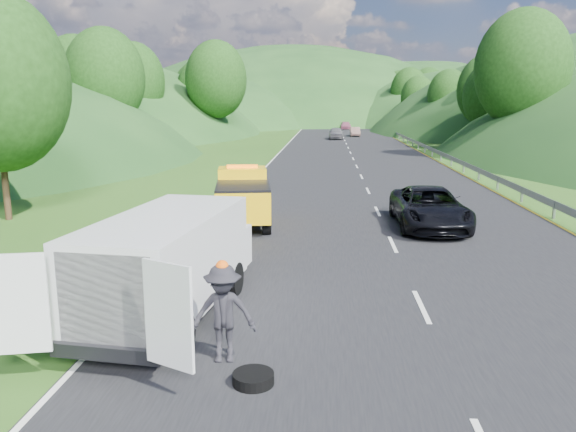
# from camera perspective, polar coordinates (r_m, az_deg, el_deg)

# --- Properties ---
(ground) EXTENTS (320.00, 320.00, 0.00)m
(ground) POSITION_cam_1_polar(r_m,az_deg,el_deg) (15.71, 1.27, -6.40)
(ground) COLOR #38661E
(ground) RESTS_ON ground
(road_surface) EXTENTS (14.00, 200.00, 0.02)m
(road_surface) POSITION_cam_1_polar(r_m,az_deg,el_deg) (55.19, 6.36, 6.40)
(road_surface) COLOR black
(road_surface) RESTS_ON ground
(guardrail) EXTENTS (0.06, 140.00, 1.52)m
(guardrail) POSITION_cam_1_polar(r_m,az_deg,el_deg) (68.29, 12.11, 7.17)
(guardrail) COLOR gray
(guardrail) RESTS_ON ground
(tree_line_left) EXTENTS (14.00, 140.00, 14.00)m
(tree_line_left) POSITION_cam_1_polar(r_m,az_deg,el_deg) (77.62, -10.87, 7.71)
(tree_line_left) COLOR #255619
(tree_line_left) RESTS_ON ground
(tree_line_right) EXTENTS (14.00, 140.00, 14.00)m
(tree_line_right) POSITION_cam_1_polar(r_m,az_deg,el_deg) (78.34, 20.64, 7.22)
(tree_line_right) COLOR #255619
(tree_line_right) RESTS_ON ground
(hills_backdrop) EXTENTS (201.00, 288.60, 44.00)m
(hills_backdrop) POSITION_cam_1_polar(r_m,az_deg,el_deg) (149.83, 6.23, 9.56)
(hills_backdrop) COLOR #2D5B23
(hills_backdrop) RESTS_ON ground
(tow_truck) EXTENTS (2.73, 5.57, 2.30)m
(tow_truck) POSITION_cam_1_polar(r_m,az_deg,el_deg) (22.47, -4.62, 1.96)
(tow_truck) COLOR black
(tow_truck) RESTS_ON ground
(white_van) EXTENTS (3.71, 7.05, 2.40)m
(white_van) POSITION_cam_1_polar(r_m,az_deg,el_deg) (12.90, -11.90, -4.35)
(white_van) COLOR black
(white_van) RESTS_ON ground
(woman) EXTENTS (0.71, 0.81, 1.83)m
(woman) POSITION_cam_1_polar(r_m,az_deg,el_deg) (16.66, -12.22, -5.62)
(woman) COLOR white
(woman) RESTS_ON ground
(child) EXTENTS (0.58, 0.51, 1.02)m
(child) POSITION_cam_1_polar(r_m,az_deg,el_deg) (14.53, -8.37, -8.03)
(child) COLOR tan
(child) RESTS_ON ground
(worker) EXTENTS (1.28, 0.81, 1.88)m
(worker) POSITION_cam_1_polar(r_m,az_deg,el_deg) (11.06, -6.48, -14.45)
(worker) COLOR black
(worker) RESTS_ON ground
(suitcase) EXTENTS (0.34, 0.22, 0.52)m
(suitcase) POSITION_cam_1_polar(r_m,az_deg,el_deg) (17.27, -11.95, -4.10)
(suitcase) COLOR #605D48
(suitcase) RESTS_ON ground
(spare_tire) EXTENTS (0.73, 0.73, 0.20)m
(spare_tire) POSITION_cam_1_polar(r_m,az_deg,el_deg) (10.20, -3.53, -16.74)
(spare_tire) COLOR black
(spare_tire) RESTS_ON ground
(passing_suv) EXTENTS (2.61, 5.60, 1.55)m
(passing_suv) POSITION_cam_1_polar(r_m,az_deg,el_deg) (22.69, 14.08, -1.14)
(passing_suv) COLOR black
(passing_suv) RESTS_ON ground
(dist_car_a) EXTENTS (1.86, 4.62, 1.57)m
(dist_car_a) POSITION_cam_1_polar(r_m,az_deg,el_deg) (75.64, 4.88, 7.78)
(dist_car_a) COLOR #4F4E54
(dist_car_a) RESTS_ON ground
(dist_car_b) EXTENTS (1.37, 3.94, 1.30)m
(dist_car_b) POSITION_cam_1_polar(r_m,az_deg,el_deg) (82.44, 6.82, 8.04)
(dist_car_b) COLOR brown
(dist_car_b) RESTS_ON ground
(dist_car_c) EXTENTS (1.82, 4.47, 1.30)m
(dist_car_c) POSITION_cam_1_polar(r_m,az_deg,el_deg) (103.91, 5.89, 8.76)
(dist_car_c) COLOR #A6536F
(dist_car_c) RESTS_ON ground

